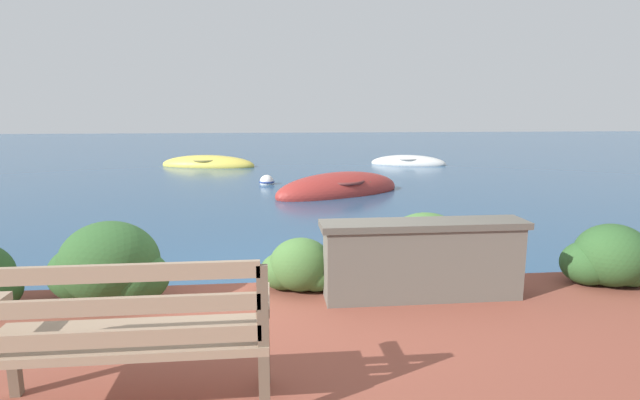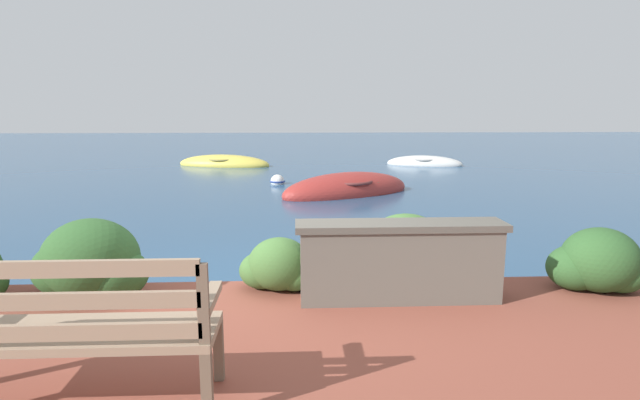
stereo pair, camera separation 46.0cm
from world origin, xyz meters
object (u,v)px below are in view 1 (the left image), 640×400
(park_bench, at_px, (127,333))
(rowboat_nearest, at_px, (339,191))
(mooring_buoy, at_px, (267,182))
(rowboat_mid, at_px, (408,163))
(rowboat_far, at_px, (208,165))

(park_bench, bearing_deg, rowboat_nearest, 67.81)
(rowboat_nearest, height_order, mooring_buoy, rowboat_nearest)
(rowboat_mid, height_order, mooring_buoy, rowboat_mid)
(rowboat_far, relative_size, mooring_buoy, 8.67)
(rowboat_mid, xyz_separation_m, rowboat_far, (-7.11, 0.15, 0.01))
(rowboat_mid, bearing_deg, mooring_buoy, 59.77)
(rowboat_mid, bearing_deg, rowboat_nearest, 79.82)
(park_bench, distance_m, rowboat_far, 15.05)
(park_bench, relative_size, rowboat_nearest, 0.44)
(rowboat_mid, distance_m, mooring_buoy, 6.69)
(park_bench, bearing_deg, rowboat_mid, 61.91)
(rowboat_nearest, bearing_deg, rowboat_mid, 32.25)
(rowboat_mid, relative_size, mooring_buoy, 6.90)
(park_bench, xyz_separation_m, rowboat_far, (-1.32, 14.97, -0.65))
(rowboat_far, bearing_deg, mooring_buoy, 129.90)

